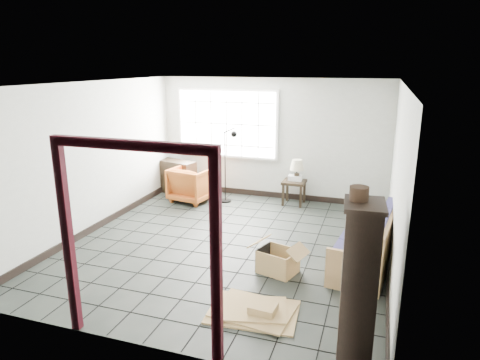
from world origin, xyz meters
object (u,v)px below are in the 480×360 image
(tall_shelf, at_px, (358,288))
(side_table, at_px, (294,185))
(armchair, at_px, (192,182))
(futon_sofa, at_px, (369,246))

(tall_shelf, bearing_deg, side_table, 103.66)
(armchair, distance_m, side_table, 2.18)
(futon_sofa, relative_size, tall_shelf, 1.14)
(futon_sofa, distance_m, tall_shelf, 2.42)
(side_table, relative_size, tall_shelf, 0.30)
(armchair, height_order, side_table, armchair)
(armchair, height_order, tall_shelf, tall_shelf)
(futon_sofa, relative_size, side_table, 3.79)
(futon_sofa, xyz_separation_m, tall_shelf, (-0.06, -2.35, 0.57))
(futon_sofa, height_order, tall_shelf, tall_shelf)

